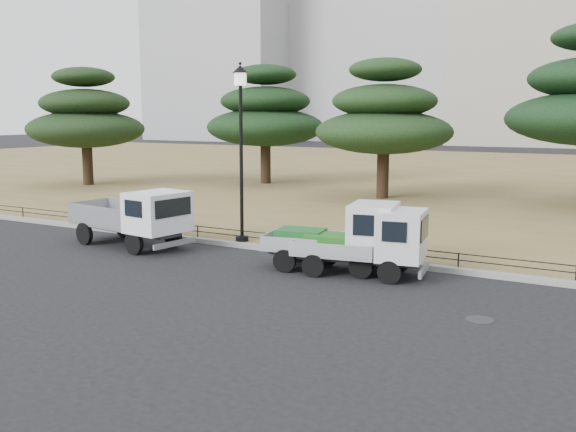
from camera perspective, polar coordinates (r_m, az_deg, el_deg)
The scene contains 13 objects.
ground at distance 17.96m, azimuth -3.14°, elevation -4.98°, with size 220.00×220.00×0.00m, color black.
lawn at distance 46.44m, azimuth 17.60°, elevation 3.34°, with size 120.00×56.00×0.15m, color olive.
curb at distance 20.12m, azimuth 0.84°, elevation -3.20°, with size 120.00×0.25×0.16m, color gray.
truck_large at distance 21.69m, azimuth -13.52°, elevation 0.09°, with size 4.59×2.33×1.92m.
truck_kei_front at distance 17.96m, azimuth 4.78°, elevation -1.84°, with size 3.87×2.17×1.94m.
truck_kei_rear at distance 17.48m, azimuth 7.25°, elevation -2.34°, with size 3.70×2.01×1.84m.
street_lamp at distance 21.09m, azimuth -4.22°, elevation 8.18°, with size 0.51×0.51×5.75m.
pipe_fence at distance 20.18m, azimuth 1.04°, elevation -2.12°, with size 38.00×0.04×0.40m.
tarp_pile at distance 24.26m, azimuth -12.43°, elevation -0.24°, with size 1.40×1.03×0.93m.
manhole at distance 14.45m, azimuth 16.67°, elevation -8.82°, with size 0.60×0.60×0.01m, color #2D2D30.
pine_west_far at distance 40.32m, azimuth -17.57°, elevation 8.35°, with size 6.87×6.87×6.94m.
pine_west_near at distance 39.33m, azimuth -2.03°, elevation 8.93°, with size 7.15×7.15×7.15m.
pine_center_left at distance 32.54m, azimuth 8.53°, elevation 8.60°, with size 6.82×6.82×6.93m.
Camera 1 is at (9.38, -14.68, 4.34)m, focal length 40.00 mm.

